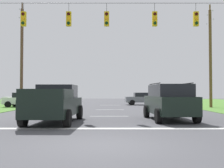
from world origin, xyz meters
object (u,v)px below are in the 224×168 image
Objects in this scene: distant_car_oncoming at (143,98)px; pickup_truck at (56,104)px; utility_pole_mid_right at (211,56)px; utility_pole_near_left at (22,55)px; distant_car_crossing_white at (25,100)px; distant_car_far_parked at (23,98)px; overhead_signal_span at (107,47)px; suv_black at (170,101)px.

pickup_truck is at bearing -108.68° from distant_car_oncoming.
utility_pole_mid_right is 19.58m from utility_pole_near_left.
pickup_truck reaches higher than distant_car_crossing_white.
utility_pole_near_left is at bearing -73.60° from distant_car_far_parked.
pickup_truck is 16.55m from utility_pole_near_left.
utility_pole_near_left is (-19.56, 0.87, 0.18)m from utility_pole_mid_right.
distant_car_crossing_white is at bearing -157.47° from distant_car_oncoming.
utility_pole_near_left reaches higher than overhead_signal_span.
suv_black is 18.27m from distant_car_crossing_white.
distant_car_far_parked is at bearing 179.30° from distant_car_oncoming.
utility_pole_mid_right is at bearing 43.64° from overhead_signal_span.
distant_car_oncoming is at bearing 88.04° from suv_black.
utility_pole_near_left reaches higher than suv_black.
suv_black is at bearing -46.46° from utility_pole_near_left.
utility_pole_mid_right reaches higher than distant_car_oncoming.
utility_pole_near_left reaches higher than utility_pole_mid_right.
suv_black reaches higher than distant_car_oncoming.
distant_car_crossing_white is (-6.24, 14.60, -0.18)m from pickup_truck.
overhead_signal_span is 14.51m from distant_car_crossing_white.
utility_pole_near_left is (1.67, -5.68, 4.68)m from distant_car_far_parked.
suv_black is 1.12× the size of distant_car_oncoming.
distant_car_far_parked is at bearing 123.26° from overhead_signal_span.
pickup_truck is at bearing -133.60° from utility_pole_mid_right.
suv_black reaches higher than pickup_truck.
distant_car_oncoming is at bearing 134.32° from utility_pole_mid_right.
distant_car_far_parked is (-14.37, 19.04, -0.27)m from suv_black.
utility_pole_near_left is (-9.14, 10.81, 0.93)m from overhead_signal_span.
suv_black is 14.86m from utility_pole_mid_right.
utility_pole_mid_right reaches higher than distant_car_crossing_white.
pickup_truck is at bearing -65.58° from utility_pole_near_left.
overhead_signal_span reaches higher than pickup_truck.
pickup_truck is 1.26× the size of distant_car_far_parked.
suv_black is 1.13× the size of distant_car_far_parked.
distant_car_crossing_white is at bearing 128.89° from overhead_signal_span.
distant_car_oncoming is at bearing 22.53° from distant_car_crossing_white.
distant_car_crossing_white is 1.01× the size of distant_car_far_parked.
utility_pole_mid_right is at bearing 46.40° from pickup_truck.
distant_car_crossing_white is 14.08m from distant_car_oncoming.
overhead_signal_span is at bearing 144.36° from suv_black.
pickup_truck is (-2.56, -3.69, -3.57)m from overhead_signal_span.
utility_pole_near_left is (-13.35, -5.49, 4.68)m from distant_car_oncoming.
suv_black is (6.12, 1.14, 0.09)m from pickup_truck.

